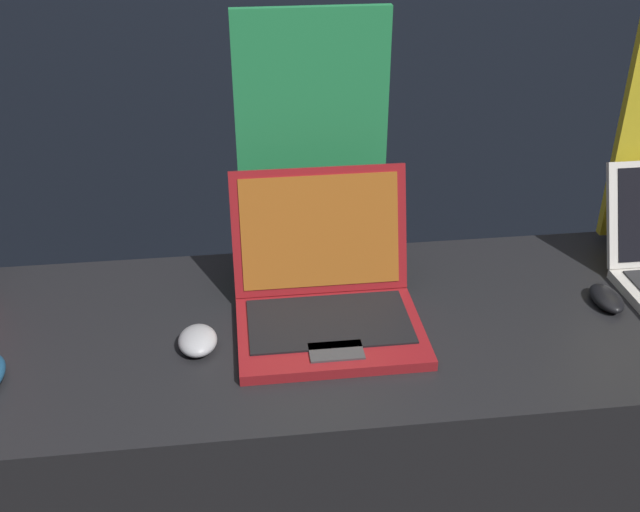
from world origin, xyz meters
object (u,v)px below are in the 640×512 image
Objects in this scene: mouse_back at (606,298)px; promo_stand_middle at (312,149)px; laptop_middle at (326,291)px; mouse_middle at (198,340)px.

promo_stand_middle is at bearing 155.77° from mouse_back.
mouse_back is at bearing -2.35° from laptop_middle.
mouse_back is at bearing -24.23° from promo_stand_middle.
mouse_back is (0.81, 0.05, -0.00)m from mouse_middle.
mouse_middle is (-0.24, -0.07, -0.04)m from laptop_middle.
mouse_middle is at bearing -129.26° from promo_stand_middle.
laptop_middle is at bearing -90.00° from promo_stand_middle.
promo_stand_middle reaches higher than mouse_back.
mouse_middle is at bearing -176.64° from mouse_back.
mouse_middle is 0.81m from mouse_back.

